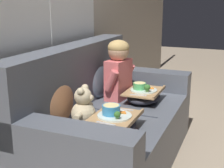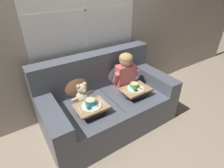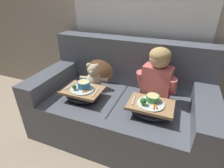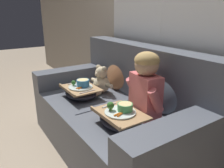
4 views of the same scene
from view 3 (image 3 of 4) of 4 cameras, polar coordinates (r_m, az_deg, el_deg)
The scene contains 9 objects.
ground_plane at distance 2.15m, azimuth 2.21°, elevation -15.04°, with size 14.00×14.00×0.00m, color tan.
wall_back_with_window at distance 2.16m, azimuth 8.96°, elevation 23.75°, with size 8.00×0.08×2.60m.
couch at distance 1.98m, azimuth 3.11°, elevation -6.22°, with size 1.84×0.98×1.01m.
throw_pillow_behind_child at distance 1.96m, azimuth 15.26°, elevation 2.82°, with size 0.40×0.19×0.42m.
throw_pillow_behind_teddy at distance 2.13m, azimuth -3.58°, elevation 5.91°, with size 0.38×0.18×0.39m.
child_figure at distance 1.73m, azimuth 14.73°, elevation 3.45°, with size 0.41×0.21×0.55m.
teddy_bear at distance 1.99m, azimuth -6.09°, elevation 2.04°, with size 0.33×0.23×0.30m.
lap_tray_child at distance 1.63m, azimuth 12.36°, elevation -7.62°, with size 0.40×0.30×0.18m.
lap_tray_teddy at distance 1.83m, azimuth -9.48°, elevation -2.86°, with size 0.39×0.32×0.19m.
Camera 3 is at (0.50, -1.48, 1.48)m, focal length 28.00 mm.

